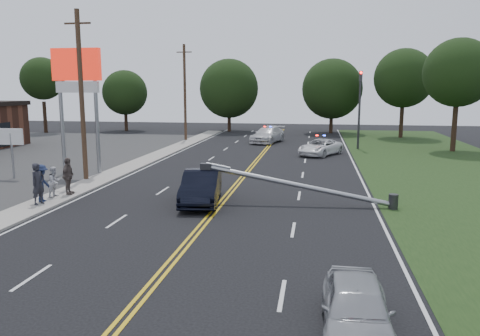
% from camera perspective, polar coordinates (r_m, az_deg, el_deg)
% --- Properties ---
extents(ground, '(120.00, 120.00, 0.00)m').
position_cam_1_polar(ground, '(15.63, -8.20, -11.12)').
color(ground, black).
rests_on(ground, ground).
extents(sidewalk, '(1.80, 70.00, 0.12)m').
position_cam_1_polar(sidewalk, '(27.71, -18.66, -2.19)').
color(sidewalk, gray).
rests_on(sidewalk, ground).
extents(centerline_yellow, '(0.36, 80.00, 0.00)m').
position_cam_1_polar(centerline_yellow, '(24.95, -1.32, -3.07)').
color(centerline_yellow, gold).
rests_on(centerline_yellow, ground).
extents(pylon_sign, '(3.20, 0.35, 8.00)m').
position_cam_1_polar(pylon_sign, '(31.69, -19.25, 10.02)').
color(pylon_sign, gray).
rests_on(pylon_sign, ground).
extents(small_sign, '(1.60, 0.14, 3.10)m').
position_cam_1_polar(small_sign, '(32.00, -26.11, 2.98)').
color(small_sign, gray).
rests_on(small_sign, ground).
extents(traffic_signal, '(0.28, 0.41, 7.05)m').
position_cam_1_polar(traffic_signal, '(44.09, 14.38, 7.69)').
color(traffic_signal, '#2D2D30').
rests_on(traffic_signal, ground).
extents(fallen_streetlight, '(9.36, 0.44, 1.91)m').
position_cam_1_polar(fallen_streetlight, '(22.39, 8.32, -2.28)').
color(fallen_streetlight, '#2D2D30').
rests_on(fallen_streetlight, ground).
extents(utility_pole_mid, '(1.60, 0.28, 10.00)m').
position_cam_1_polar(utility_pole_mid, '(29.31, -18.76, 8.33)').
color(utility_pole_mid, '#382619').
rests_on(utility_pole_mid, ground).
extents(utility_pole_far, '(1.60, 0.28, 10.00)m').
position_cam_1_polar(utility_pole_far, '(49.83, -6.73, 9.13)').
color(utility_pole_far, '#382619').
rests_on(utility_pole_far, ground).
extents(tree_4, '(5.21, 5.21, 9.30)m').
position_cam_1_polar(tree_4, '(63.55, -22.96, 9.98)').
color(tree_4, black).
rests_on(tree_4, ground).
extents(tree_5, '(5.77, 5.77, 7.85)m').
position_cam_1_polar(tree_5, '(63.26, -13.86, 8.91)').
color(tree_5, black).
rests_on(tree_5, ground).
extents(tree_6, '(7.49, 7.49, 9.22)m').
position_cam_1_polar(tree_6, '(60.48, -1.34, 9.66)').
color(tree_6, black).
rests_on(tree_6, ground).
extents(tree_7, '(7.35, 7.35, 9.12)m').
position_cam_1_polar(tree_7, '(59.23, 11.17, 9.44)').
color(tree_7, black).
rests_on(tree_7, ground).
extents(tree_8, '(6.53, 6.53, 9.89)m').
position_cam_1_polar(tree_8, '(55.82, 19.35, 10.29)').
color(tree_8, black).
rests_on(tree_8, ground).
extents(tree_9, '(5.92, 5.92, 9.81)m').
position_cam_1_polar(tree_9, '(45.28, 25.08, 10.47)').
color(tree_9, black).
rests_on(tree_9, ground).
extents(crashed_sedan, '(2.32, 5.00, 1.59)m').
position_cam_1_polar(crashed_sedan, '(22.77, -4.76, -2.33)').
color(crashed_sedan, black).
rests_on(crashed_sedan, ground).
extents(waiting_sedan, '(1.57, 3.85, 1.31)m').
position_cam_1_polar(waiting_sedan, '(11.24, 13.99, -16.32)').
color(waiting_sedan, '#A2A4A9').
rests_on(waiting_sedan, ground).
extents(emergency_a, '(4.14, 5.22, 1.32)m').
position_cam_1_polar(emergency_a, '(39.67, 9.77, 2.52)').
color(emergency_a, white).
rests_on(emergency_a, ground).
extents(emergency_b, '(3.59, 5.93, 1.61)m').
position_cam_1_polar(emergency_b, '(48.15, 3.38, 4.06)').
color(emergency_b, silver).
rests_on(emergency_b, ground).
extents(bystander_a, '(0.63, 0.81, 1.97)m').
position_cam_1_polar(bystander_a, '(23.90, -23.40, -1.78)').
color(bystander_a, '#222229').
rests_on(bystander_a, sidewalk).
extents(bystander_b, '(0.67, 0.82, 1.54)m').
position_cam_1_polar(bystander_b, '(25.31, -21.68, -1.56)').
color(bystander_b, silver).
rests_on(bystander_b, sidewalk).
extents(bystander_c, '(0.77, 1.22, 1.82)m').
position_cam_1_polar(bystander_c, '(24.35, -23.03, -1.73)').
color(bystander_c, '#1B2544').
rests_on(bystander_c, sidewalk).
extents(bystander_d, '(0.57, 1.16, 1.91)m').
position_cam_1_polar(bystander_d, '(25.57, -20.22, -0.93)').
color(bystander_d, '#5B4E49').
rests_on(bystander_d, sidewalk).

